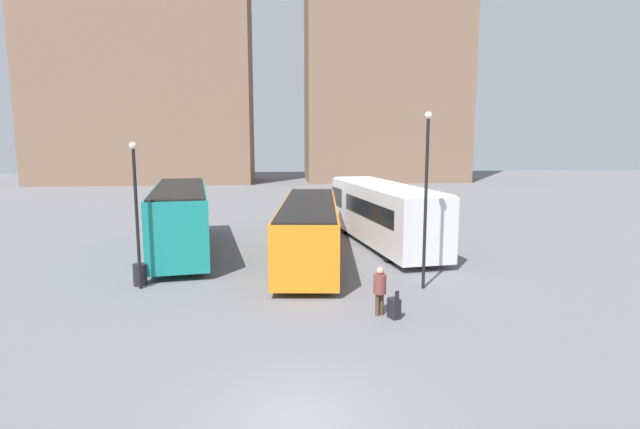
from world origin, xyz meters
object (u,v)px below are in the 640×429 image
at_px(bus_1, 309,227).
at_px(trash_bin, 140,275).
at_px(bus_0, 181,216).
at_px(lamp_post_0, 136,204).
at_px(lamp_post_1, 426,188).
at_px(bus_2, 382,212).
at_px(traveler, 380,287).
at_px(suitcase, 394,308).

height_order(bus_1, trash_bin, bus_1).
xyz_separation_m(bus_0, lamp_post_0, (-0.36, -6.44, 1.47)).
relative_size(bus_1, lamp_post_1, 1.89).
xyz_separation_m(bus_2, traveler, (-2.36, -10.84, -0.85)).
xyz_separation_m(lamp_post_1, trash_bin, (-10.88, 1.34, -3.41)).
relative_size(bus_0, trash_bin, 13.77).
bearing_deg(bus_0, suitcase, -149.72).
bearing_deg(bus_1, bus_2, -49.97).
height_order(suitcase, lamp_post_0, lamp_post_0).
bearing_deg(traveler, lamp_post_0, 44.14).
distance_m(bus_1, suitcase, 8.66).
bearing_deg(traveler, bus_2, -34.89).
bearing_deg(bus_0, lamp_post_1, -134.22).
height_order(bus_1, lamp_post_1, lamp_post_1).
xyz_separation_m(bus_2, lamp_post_1, (-0.10, -8.08, 2.04)).
bearing_deg(traveler, suitcase, -151.06).
relative_size(traveler, trash_bin, 1.88).
bearing_deg(suitcase, lamp_post_1, -53.64).
relative_size(traveler, lamp_post_1, 0.24).
distance_m(lamp_post_1, trash_bin, 11.48).
distance_m(suitcase, trash_bin, 10.04).
bearing_deg(bus_2, bus_0, 85.99).
xyz_separation_m(lamp_post_0, trash_bin, (-0.13, 0.46, -2.85)).
relative_size(bus_1, trash_bin, 14.76).
bearing_deg(suitcase, bus_2, -32.54).
relative_size(bus_0, bus_1, 0.93).
height_order(traveler, lamp_post_1, lamp_post_1).
relative_size(bus_1, lamp_post_0, 2.26).
bearing_deg(bus_2, trash_bin, 113.44).
relative_size(bus_0, lamp_post_0, 2.11).
xyz_separation_m(bus_1, bus_2, (4.12, 2.86, 0.28)).
bearing_deg(bus_2, lamp_post_0, 115.45).
distance_m(bus_0, traveler, 12.98).
height_order(bus_1, lamp_post_0, lamp_post_0).
distance_m(bus_0, suitcase, 13.54).
bearing_deg(lamp_post_0, suitcase, -24.07).
bearing_deg(trash_bin, bus_2, 31.54).
bearing_deg(lamp_post_0, bus_1, 32.81).
bearing_deg(trash_bin, lamp_post_1, -7.02).
bearing_deg(lamp_post_1, traveler, -129.29).
height_order(bus_0, lamp_post_1, lamp_post_1).
bearing_deg(lamp_post_0, bus_2, 33.55).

